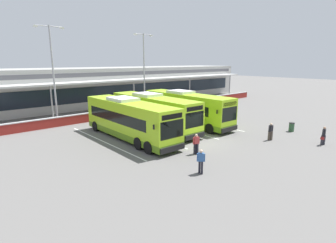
{
  "coord_description": "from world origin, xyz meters",
  "views": [
    {
      "loc": [
        -17.26,
        -15.2,
        7.11
      ],
      "look_at": [
        -1.16,
        3.0,
        1.6
      ],
      "focal_mm": 28.59,
      "sensor_mm": 36.0,
      "label": 1
    }
  ],
  "objects_px": {
    "coach_bus_leftmost": "(129,120)",
    "litter_bin": "(291,127)",
    "lamp_post_west": "(53,68)",
    "coach_bus_centre": "(186,109)",
    "pedestrian_child": "(271,131)",
    "lamp_post_centre": "(144,67)",
    "coach_bus_left_centre": "(153,113)",
    "pedestrian_with_handbag": "(324,135)",
    "pedestrian_near_bin": "(196,143)",
    "pedestrian_in_dark_coat": "(201,161)"
  },
  "relations": [
    {
      "from": "coach_bus_left_centre",
      "to": "lamp_post_centre",
      "type": "bearing_deg",
      "value": 57.49
    },
    {
      "from": "coach_bus_leftmost",
      "to": "litter_bin",
      "type": "height_order",
      "value": "coach_bus_leftmost"
    },
    {
      "from": "litter_bin",
      "to": "coach_bus_leftmost",
      "type": "bearing_deg",
      "value": 147.43
    },
    {
      "from": "pedestrian_with_handbag",
      "to": "pedestrian_near_bin",
      "type": "distance_m",
      "value": 11.51
    },
    {
      "from": "coach_bus_centre",
      "to": "coach_bus_left_centre",
      "type": "bearing_deg",
      "value": 173.11
    },
    {
      "from": "coach_bus_centre",
      "to": "lamp_post_west",
      "type": "bearing_deg",
      "value": 135.48
    },
    {
      "from": "coach_bus_centre",
      "to": "litter_bin",
      "type": "bearing_deg",
      "value": -59.25
    },
    {
      "from": "coach_bus_centre",
      "to": "pedestrian_child",
      "type": "bearing_deg",
      "value": -83.32
    },
    {
      "from": "coach_bus_centre",
      "to": "pedestrian_near_bin",
      "type": "xyz_separation_m",
      "value": [
        -6.75,
        -7.77,
        -0.91
      ]
    },
    {
      "from": "pedestrian_with_handbag",
      "to": "pedestrian_in_dark_coat",
      "type": "height_order",
      "value": "same"
    },
    {
      "from": "coach_bus_centre",
      "to": "pedestrian_child",
      "type": "relative_size",
      "value": 7.52
    },
    {
      "from": "pedestrian_in_dark_coat",
      "to": "pedestrian_near_bin",
      "type": "height_order",
      "value": "same"
    },
    {
      "from": "coach_bus_centre",
      "to": "lamp_post_centre",
      "type": "bearing_deg",
      "value": 77.92
    },
    {
      "from": "coach_bus_leftmost",
      "to": "coach_bus_centre",
      "type": "height_order",
      "value": "same"
    },
    {
      "from": "pedestrian_in_dark_coat",
      "to": "pedestrian_child",
      "type": "xyz_separation_m",
      "value": [
        10.4,
        0.77,
        0.0
      ]
    },
    {
      "from": "pedestrian_child",
      "to": "pedestrian_near_bin",
      "type": "distance_m",
      "value": 8.13
    },
    {
      "from": "coach_bus_left_centre",
      "to": "coach_bus_centre",
      "type": "distance_m",
      "value": 4.44
    },
    {
      "from": "coach_bus_leftmost",
      "to": "coach_bus_left_centre",
      "type": "relative_size",
      "value": 1.0
    },
    {
      "from": "pedestrian_child",
      "to": "pedestrian_near_bin",
      "type": "relative_size",
      "value": 1.0
    },
    {
      "from": "lamp_post_west",
      "to": "litter_bin",
      "type": "distance_m",
      "value": 26.83
    },
    {
      "from": "coach_bus_left_centre",
      "to": "pedestrian_in_dark_coat",
      "type": "height_order",
      "value": "coach_bus_left_centre"
    },
    {
      "from": "coach_bus_leftmost",
      "to": "pedestrian_in_dark_coat",
      "type": "xyz_separation_m",
      "value": [
        -1.03,
        -9.8,
        -0.91
      ]
    },
    {
      "from": "coach_bus_left_centre",
      "to": "pedestrian_in_dark_coat",
      "type": "bearing_deg",
      "value": -113.76
    },
    {
      "from": "lamp_post_centre",
      "to": "lamp_post_west",
      "type": "bearing_deg",
      "value": -177.68
    },
    {
      "from": "pedestrian_in_dark_coat",
      "to": "litter_bin",
      "type": "xyz_separation_m",
      "value": [
        14.98,
        0.89,
        -0.41
      ]
    },
    {
      "from": "coach_bus_left_centre",
      "to": "coach_bus_leftmost",
      "type": "bearing_deg",
      "value": -162.09
    },
    {
      "from": "coach_bus_left_centre",
      "to": "pedestrian_near_bin",
      "type": "relative_size",
      "value": 7.52
    },
    {
      "from": "coach_bus_left_centre",
      "to": "coach_bus_centre",
      "type": "bearing_deg",
      "value": -6.89
    },
    {
      "from": "coach_bus_leftmost",
      "to": "coach_bus_centre",
      "type": "xyz_separation_m",
      "value": [
        8.23,
        0.7,
        0.0
      ]
    },
    {
      "from": "coach_bus_leftmost",
      "to": "pedestrian_with_handbag",
      "type": "distance_m",
      "value": 17.19
    },
    {
      "from": "lamp_post_centre",
      "to": "pedestrian_near_bin",
      "type": "bearing_deg",
      "value": -115.73
    },
    {
      "from": "lamp_post_centre",
      "to": "litter_bin",
      "type": "xyz_separation_m",
      "value": [
        3.32,
        -20.82,
        -5.82
      ]
    },
    {
      "from": "pedestrian_with_handbag",
      "to": "pedestrian_in_dark_coat",
      "type": "bearing_deg",
      "value": 166.73
    },
    {
      "from": "coach_bus_left_centre",
      "to": "pedestrian_with_handbag",
      "type": "relative_size",
      "value": 7.52
    },
    {
      "from": "coach_bus_leftmost",
      "to": "litter_bin",
      "type": "relative_size",
      "value": 13.11
    },
    {
      "from": "pedestrian_with_handbag",
      "to": "pedestrian_child",
      "type": "xyz_separation_m",
      "value": [
        -2.12,
        3.72,
        0.02
      ]
    },
    {
      "from": "coach_bus_leftmost",
      "to": "pedestrian_with_handbag",
      "type": "height_order",
      "value": "coach_bus_leftmost"
    },
    {
      "from": "coach_bus_centre",
      "to": "lamp_post_west",
      "type": "xyz_separation_m",
      "value": [
        -10.85,
        10.67,
        4.5
      ]
    },
    {
      "from": "lamp_post_centre",
      "to": "coach_bus_centre",
      "type": "bearing_deg",
      "value": -102.08
    },
    {
      "from": "pedestrian_child",
      "to": "litter_bin",
      "type": "relative_size",
      "value": 1.74
    },
    {
      "from": "pedestrian_with_handbag",
      "to": "lamp_post_centre",
      "type": "distance_m",
      "value": 25.27
    },
    {
      "from": "lamp_post_west",
      "to": "litter_bin",
      "type": "relative_size",
      "value": 11.83
    },
    {
      "from": "litter_bin",
      "to": "coach_bus_centre",
      "type": "bearing_deg",
      "value": 120.75
    },
    {
      "from": "pedestrian_in_dark_coat",
      "to": "pedestrian_near_bin",
      "type": "xyz_separation_m",
      "value": [
        2.51,
        2.73,
        0.0
      ]
    },
    {
      "from": "coach_bus_left_centre",
      "to": "coach_bus_centre",
      "type": "height_order",
      "value": "same"
    },
    {
      "from": "pedestrian_child",
      "to": "lamp_post_centre",
      "type": "distance_m",
      "value": 21.66
    },
    {
      "from": "pedestrian_child",
      "to": "lamp_post_centre",
      "type": "bearing_deg",
      "value": 86.56
    },
    {
      "from": "coach_bus_leftmost",
      "to": "pedestrian_with_handbag",
      "type": "relative_size",
      "value": 7.52
    },
    {
      "from": "litter_bin",
      "to": "lamp_post_west",
      "type": "bearing_deg",
      "value": 129.24
    },
    {
      "from": "pedestrian_in_dark_coat",
      "to": "litter_bin",
      "type": "height_order",
      "value": "pedestrian_in_dark_coat"
    }
  ]
}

